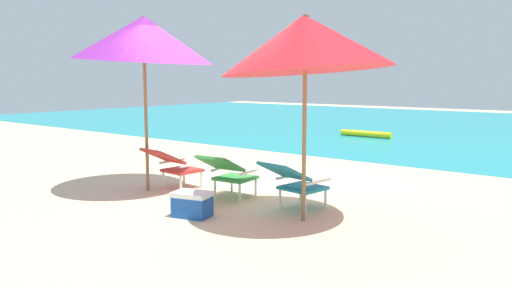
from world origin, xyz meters
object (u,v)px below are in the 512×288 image
Objects in this scene: lounge_chair_center at (228,172)px; lounge_chair_right at (294,181)px; lounge_chair_left at (173,164)px; beach_umbrella_left at (144,39)px; swim_buoy at (366,134)px; cooler_box at (192,204)px; beach_umbrella_right at (305,43)px.

lounge_chair_right is at bearing 3.16° from lounge_chair_center.
lounge_chair_left is 2.20m from lounge_chair_right.
lounge_chair_right is 0.34× the size of beach_umbrella_left.
cooler_box reaches higher than swim_buoy.
beach_umbrella_left is 1.07× the size of beach_umbrella_right.
lounge_chair_center is at bearing 169.52° from beach_umbrella_right.
lounge_chair_left reaches higher than swim_buoy.
lounge_chair_center is 1.10m from lounge_chair_right.
beach_umbrella_right is at bearing -68.68° from swim_buoy.
beach_umbrella_right is (1.46, -0.27, 1.74)m from lounge_chair_center.
beach_umbrella_left is (-1.34, -0.37, 1.92)m from lounge_chair_center.
swim_buoy is 1.75× the size of lounge_chair_left.
lounge_chair_center is 1.04m from cooler_box.
beach_umbrella_left is at bearing -86.36° from swim_buoy.
lounge_chair_center is at bearing 15.50° from beach_umbrella_left.
beach_umbrella_left reaches higher than lounge_chair_left.
lounge_chair_left reaches higher than cooler_box.
lounge_chair_right is at bearing 51.07° from cooler_box.
lounge_chair_right is at bearing 10.06° from beach_umbrella_left.
lounge_chair_center is 0.98× the size of lounge_chair_right.
lounge_chair_center and lounge_chair_right have the same top height.
lounge_chair_left is at bearing 175.21° from beach_umbrella_right.
lounge_chair_left is 0.36× the size of beach_umbrella_right.
lounge_chair_left is 1.70× the size of cooler_box.
lounge_chair_center is at bearing 104.65° from cooler_box.
beach_umbrella_left is at bearing -127.25° from lounge_chair_left.
cooler_box is (1.60, -0.61, -2.16)m from beach_umbrella_left.
lounge_chair_right is 1.36m from cooler_box.
lounge_chair_right is 3.13m from beach_umbrella_left.
swim_buoy is 0.63× the size of beach_umbrella_right.
beach_umbrella_right is (3.35, -8.58, 2.04)m from swim_buoy.
lounge_chair_left is 3.10m from beach_umbrella_right.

